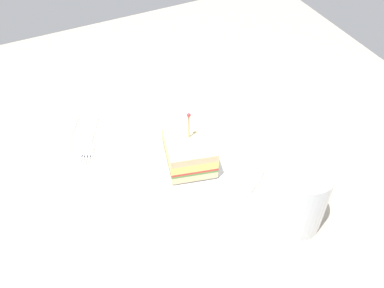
{
  "coord_description": "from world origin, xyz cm",
  "views": [
    {
      "loc": [
        -23.48,
        -49.24,
        57.44
      ],
      "look_at": [
        0.0,
        0.0,
        2.84
      ],
      "focal_mm": 40.42,
      "sensor_mm": 36.0,
      "label": 1
    }
  ],
  "objects_px": {
    "fork": "(89,145)",
    "knife": "(68,141)",
    "sandwich_half_center": "(189,149)",
    "plate": "(192,153)",
    "drink_glass": "(300,200)"
  },
  "relations": [
    {
      "from": "sandwich_half_center",
      "to": "knife",
      "type": "relative_size",
      "value": 1.1
    },
    {
      "from": "sandwich_half_center",
      "to": "fork",
      "type": "bearing_deg",
      "value": 141.18
    },
    {
      "from": "knife",
      "to": "fork",
      "type": "bearing_deg",
      "value": -38.38
    },
    {
      "from": "drink_glass",
      "to": "fork",
      "type": "relative_size",
      "value": 1.02
    },
    {
      "from": "fork",
      "to": "plate",
      "type": "bearing_deg",
      "value": -32.96
    },
    {
      "from": "fork",
      "to": "knife",
      "type": "height_order",
      "value": "same"
    },
    {
      "from": "drink_glass",
      "to": "knife",
      "type": "relative_size",
      "value": 1.07
    },
    {
      "from": "drink_glass",
      "to": "sandwich_half_center",
      "type": "bearing_deg",
      "value": 117.87
    },
    {
      "from": "knife",
      "to": "sandwich_half_center",
      "type": "bearing_deg",
      "value": -38.74
    },
    {
      "from": "drink_glass",
      "to": "fork",
      "type": "xyz_separation_m",
      "value": [
        -0.25,
        0.31,
        -0.05
      ]
    },
    {
      "from": "drink_glass",
      "to": "fork",
      "type": "distance_m",
      "value": 0.4
    },
    {
      "from": "plate",
      "to": "drink_glass",
      "type": "relative_size",
      "value": 2.29
    },
    {
      "from": "fork",
      "to": "knife",
      "type": "relative_size",
      "value": 1.05
    },
    {
      "from": "fork",
      "to": "knife",
      "type": "distance_m",
      "value": 0.04
    },
    {
      "from": "fork",
      "to": "knife",
      "type": "xyz_separation_m",
      "value": [
        -0.03,
        0.03,
        0.0
      ]
    }
  ]
}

